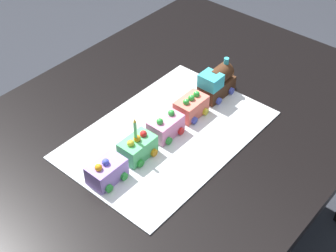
{
  "coord_description": "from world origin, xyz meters",
  "views": [
    {
      "loc": [
        0.86,
        0.71,
        1.69
      ],
      "look_at": [
        0.06,
        0.03,
        0.77
      ],
      "focal_mm": 51.7,
      "sensor_mm": 36.0,
      "label": 1
    }
  ],
  "objects_px": {
    "cake_car_hopper_lavender": "(107,171)",
    "cake_car_gondola_mint_green": "(138,147)",
    "birthday_candle": "(135,128)",
    "cake_locomotive": "(217,83)",
    "dining_table": "(173,145)",
    "cake_car_tanker_coral": "(191,106)",
    "cake_car_flatbed_bubblegum": "(166,126)"
  },
  "relations": [
    {
      "from": "cake_locomotive",
      "to": "cake_car_hopper_lavender",
      "type": "distance_m",
      "value": 0.48
    },
    {
      "from": "dining_table",
      "to": "cake_car_gondola_mint_green",
      "type": "bearing_deg",
      "value": 7.6
    },
    {
      "from": "dining_table",
      "to": "cake_car_gondola_mint_green",
      "type": "relative_size",
      "value": 14.0
    },
    {
      "from": "cake_locomotive",
      "to": "cake_car_tanker_coral",
      "type": "height_order",
      "value": "cake_locomotive"
    },
    {
      "from": "cake_car_flatbed_bubblegum",
      "to": "cake_locomotive",
      "type": "bearing_deg",
      "value": -180.0
    },
    {
      "from": "dining_table",
      "to": "cake_car_flatbed_bubblegum",
      "type": "xyz_separation_m",
      "value": [
        0.07,
        0.02,
        0.14
      ]
    },
    {
      "from": "cake_car_gondola_mint_green",
      "to": "birthday_candle",
      "type": "relative_size",
      "value": 1.56
    },
    {
      "from": "cake_locomotive",
      "to": "cake_car_gondola_mint_green",
      "type": "bearing_deg",
      "value": 0.0
    },
    {
      "from": "dining_table",
      "to": "cake_car_tanker_coral",
      "type": "xyz_separation_m",
      "value": [
        -0.05,
        0.02,
        0.14
      ]
    },
    {
      "from": "cake_car_flatbed_bubblegum",
      "to": "cake_car_gondola_mint_green",
      "type": "bearing_deg",
      "value": 0.0
    },
    {
      "from": "cake_car_hopper_lavender",
      "to": "dining_table",
      "type": "bearing_deg",
      "value": -175.36
    },
    {
      "from": "birthday_candle",
      "to": "cake_locomotive",
      "type": "bearing_deg",
      "value": -180.0
    },
    {
      "from": "cake_locomotive",
      "to": "cake_car_gondola_mint_green",
      "type": "height_order",
      "value": "cake_locomotive"
    },
    {
      "from": "cake_car_tanker_coral",
      "to": "birthday_candle",
      "type": "bearing_deg",
      "value": -0.0
    },
    {
      "from": "dining_table",
      "to": "cake_car_gondola_mint_green",
      "type": "height_order",
      "value": "cake_car_gondola_mint_green"
    },
    {
      "from": "cake_locomotive",
      "to": "birthday_candle",
      "type": "bearing_deg",
      "value": 0.0
    },
    {
      "from": "cake_car_hopper_lavender",
      "to": "cake_locomotive",
      "type": "bearing_deg",
      "value": -180.0
    },
    {
      "from": "cake_locomotive",
      "to": "cake_car_hopper_lavender",
      "type": "xyz_separation_m",
      "value": [
        0.48,
        0.0,
        -0.02
      ]
    },
    {
      "from": "dining_table",
      "to": "cake_car_hopper_lavender",
      "type": "distance_m",
      "value": 0.33
    },
    {
      "from": "cake_car_tanker_coral",
      "to": "cake_car_gondola_mint_green",
      "type": "distance_m",
      "value": 0.24
    },
    {
      "from": "dining_table",
      "to": "cake_car_tanker_coral",
      "type": "height_order",
      "value": "cake_car_tanker_coral"
    },
    {
      "from": "cake_car_flatbed_bubblegum",
      "to": "dining_table",
      "type": "bearing_deg",
      "value": -159.59
    },
    {
      "from": "cake_car_gondola_mint_green",
      "to": "cake_car_tanker_coral",
      "type": "bearing_deg",
      "value": 180.0
    },
    {
      "from": "cake_car_tanker_coral",
      "to": "cake_car_hopper_lavender",
      "type": "relative_size",
      "value": 1.0
    },
    {
      "from": "cake_car_tanker_coral",
      "to": "cake_car_hopper_lavender",
      "type": "height_order",
      "value": "same"
    },
    {
      "from": "cake_car_flatbed_bubblegum",
      "to": "cake_car_gondola_mint_green",
      "type": "xyz_separation_m",
      "value": [
        0.12,
        0.0,
        0.0
      ]
    },
    {
      "from": "dining_table",
      "to": "cake_car_flatbed_bubblegum",
      "type": "distance_m",
      "value": 0.16
    },
    {
      "from": "cake_car_tanker_coral",
      "to": "cake_car_gondola_mint_green",
      "type": "height_order",
      "value": "same"
    },
    {
      "from": "dining_table",
      "to": "cake_car_hopper_lavender",
      "type": "bearing_deg",
      "value": 4.64
    },
    {
      "from": "cake_car_hopper_lavender",
      "to": "cake_car_gondola_mint_green",
      "type": "bearing_deg",
      "value": 180.0
    },
    {
      "from": "cake_car_tanker_coral",
      "to": "birthday_candle",
      "type": "height_order",
      "value": "birthday_candle"
    },
    {
      "from": "dining_table",
      "to": "cake_locomotive",
      "type": "bearing_deg",
      "value": 172.28
    }
  ]
}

